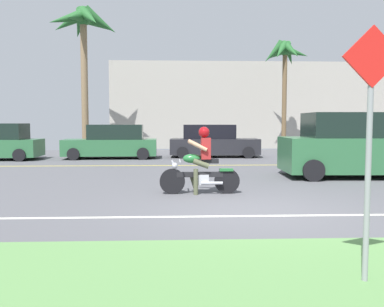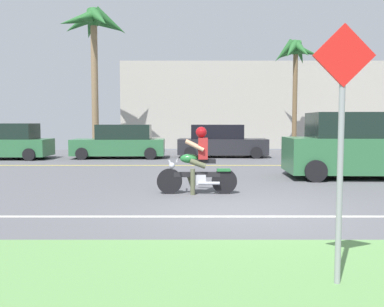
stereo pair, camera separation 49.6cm
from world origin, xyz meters
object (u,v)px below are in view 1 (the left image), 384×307
(parked_car_1, at_px, (112,143))
(motorcyclist, at_px, (200,166))
(parked_car_2, at_px, (213,142))
(suv_nearby, at_px, (357,146))
(palm_tree_1, at_px, (285,59))
(street_sign, at_px, (370,131))
(palm_tree_0, at_px, (83,28))

(parked_car_1, bearing_deg, motorcyclist, -70.39)
(motorcyclist, height_order, parked_car_1, motorcyclist)
(parked_car_1, bearing_deg, parked_car_2, 6.87)
(suv_nearby, xyz_separation_m, parked_car_1, (-8.70, 7.14, -0.23))
(parked_car_2, distance_m, palm_tree_1, 7.29)
(parked_car_1, distance_m, street_sign, 16.54)
(motorcyclist, xyz_separation_m, parked_car_2, (1.29, 10.63, 0.07))
(palm_tree_0, bearing_deg, motorcyclist, -67.27)
(parked_car_2, xyz_separation_m, palm_tree_0, (-6.80, 2.52, 6.05))
(palm_tree_0, bearing_deg, suv_nearby, -43.94)
(motorcyclist, height_order, street_sign, street_sign)
(palm_tree_1, bearing_deg, parked_car_1, -156.59)
(parked_car_2, bearing_deg, suv_nearby, -63.62)
(motorcyclist, distance_m, palm_tree_0, 15.51)
(palm_tree_0, relative_size, street_sign, 2.99)
(motorcyclist, relative_size, parked_car_2, 0.44)
(palm_tree_1, height_order, street_sign, palm_tree_1)
(palm_tree_0, relative_size, palm_tree_1, 1.24)
(motorcyclist, distance_m, palm_tree_1, 15.91)
(parked_car_2, xyz_separation_m, palm_tree_1, (4.46, 3.45, 4.63))
(motorcyclist, bearing_deg, parked_car_2, 83.09)
(parked_car_2, height_order, street_sign, street_sign)
(parked_car_2, bearing_deg, palm_tree_1, 37.75)
(palm_tree_0, distance_m, palm_tree_1, 11.38)
(parked_car_1, xyz_separation_m, parked_car_2, (4.87, 0.59, -0.00))
(motorcyclist, relative_size, suv_nearby, 0.40)
(parked_car_1, height_order, palm_tree_1, palm_tree_1)
(motorcyclist, xyz_separation_m, palm_tree_0, (-5.51, 13.15, 6.12))
(suv_nearby, bearing_deg, motorcyclist, -150.41)
(parked_car_2, distance_m, palm_tree_0, 9.44)
(suv_nearby, xyz_separation_m, palm_tree_1, (0.63, 11.17, 4.40))
(suv_nearby, xyz_separation_m, palm_tree_0, (-10.63, 10.24, 5.82))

